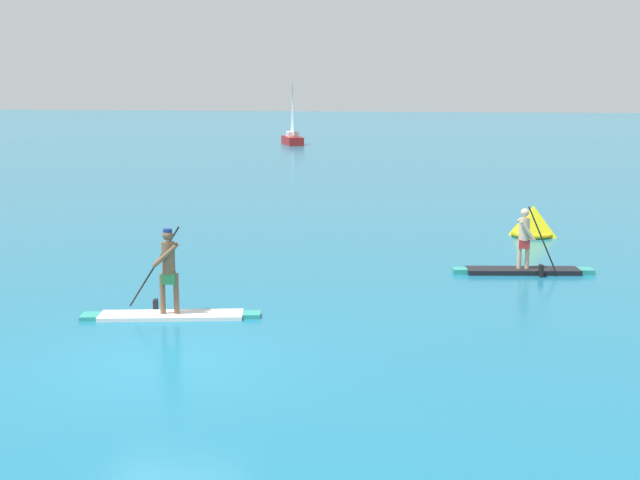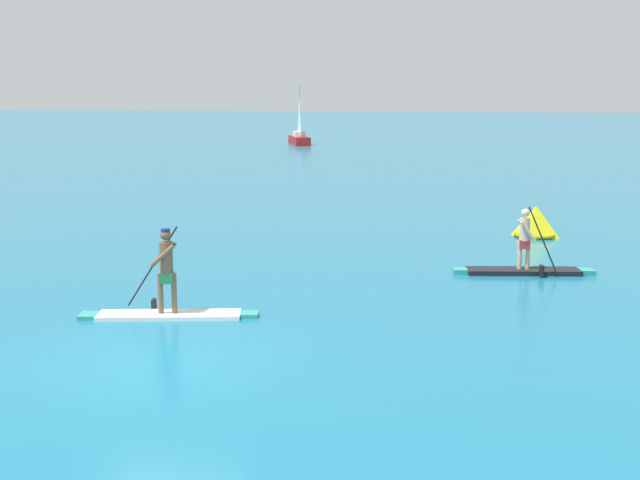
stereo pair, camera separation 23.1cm
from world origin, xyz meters
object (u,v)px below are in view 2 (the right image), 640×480
at_px(paddleboarder_mid_center, 167,298).
at_px(sailboat_left_horizon, 299,136).
at_px(paddleboarder_far_right, 524,262).
at_px(race_marker_buoy, 536,223).

bearing_deg(paddleboarder_mid_center, sailboat_left_horizon, -92.81).
distance_m(paddleboarder_mid_center, sailboat_left_horizon, 60.58).
bearing_deg(sailboat_left_horizon, paddleboarder_mid_center, 168.85).
bearing_deg(paddleboarder_mid_center, paddleboarder_far_right, -154.49).
distance_m(race_marker_buoy, sailboat_left_horizon, 51.53).
distance_m(paddleboarder_mid_center, race_marker_buoy, 13.81).
height_order(paddleboarder_far_right, sailboat_left_horizon, sailboat_left_horizon).
relative_size(race_marker_buoy, sailboat_left_horizon, 0.25).
xyz_separation_m(race_marker_buoy, sailboat_left_horizon, (-23.54, 45.83, 0.31)).
xyz_separation_m(paddleboarder_mid_center, race_marker_buoy, (6.37, 12.26, 0.03)).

